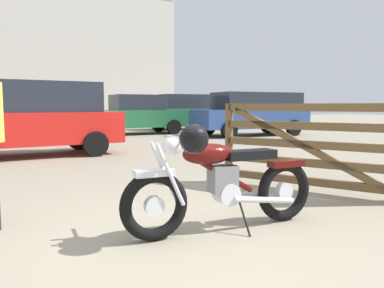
# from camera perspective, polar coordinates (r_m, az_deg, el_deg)

# --- Properties ---
(ground_plane) EXTENTS (80.00, 80.00, 0.00)m
(ground_plane) POSITION_cam_1_polar(r_m,az_deg,el_deg) (3.47, 1.33, -14.70)
(ground_plane) COLOR gray
(vintage_motorcycle) EXTENTS (2.08, 0.73, 1.07)m
(vintage_motorcycle) POSITION_cam_1_polar(r_m,az_deg,el_deg) (3.66, 4.37, -5.61)
(vintage_motorcycle) COLOR black
(vintage_motorcycle) RESTS_ON ground_plane
(timber_gate) EXTENTS (1.56, 2.16, 1.60)m
(timber_gate) POSITION_cam_1_polar(r_m,az_deg,el_deg) (5.51, 19.17, 0.15)
(timber_gate) COLOR brown
(timber_gate) RESTS_ON ground_plane
(red_hatchback_near) EXTENTS (4.81, 2.21, 1.74)m
(red_hatchback_near) POSITION_cam_1_polar(r_m,az_deg,el_deg) (15.70, 9.10, 4.71)
(red_hatchback_near) COLOR black
(red_hatchback_near) RESTS_ON ground_plane
(pale_sedan_back) EXTENTS (4.12, 2.30, 1.78)m
(pale_sedan_back) POSITION_cam_1_polar(r_m,az_deg,el_deg) (9.90, -21.92, 3.64)
(pale_sedan_back) COLOR black
(pale_sedan_back) RESTS_ON ground_plane
(dark_sedan_left) EXTENTS (4.07, 2.18, 1.78)m
(dark_sedan_left) POSITION_cam_1_polar(r_m,az_deg,el_deg) (19.62, -0.87, 4.91)
(dark_sedan_left) COLOR black
(dark_sedan_left) RESTS_ON ground_plane
(white_estate_far) EXTENTS (4.37, 2.28, 1.67)m
(white_estate_far) POSITION_cam_1_polar(r_m,az_deg,el_deg) (16.39, -8.33, 4.40)
(white_estate_far) COLOR black
(white_estate_far) RESTS_ON ground_plane
(industrial_building) EXTENTS (17.86, 10.58, 10.45)m
(industrial_building) POSITION_cam_1_polar(r_m,az_deg,el_deg) (33.94, -19.21, 12.27)
(industrial_building) COLOR beige
(industrial_building) RESTS_ON ground_plane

